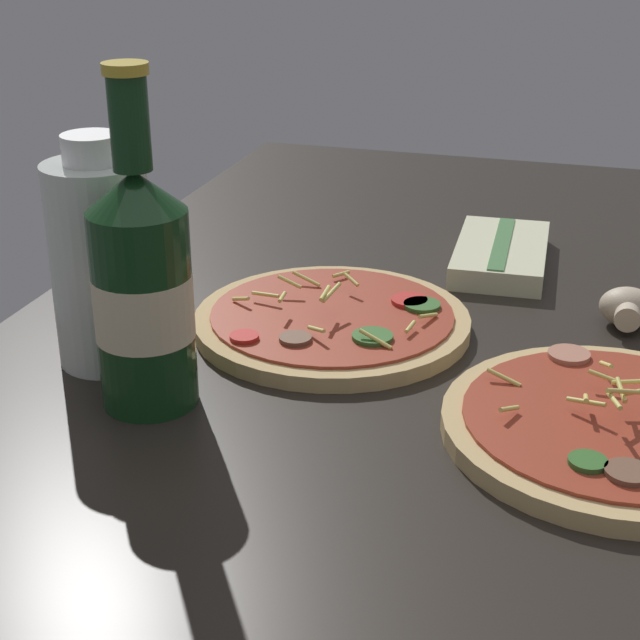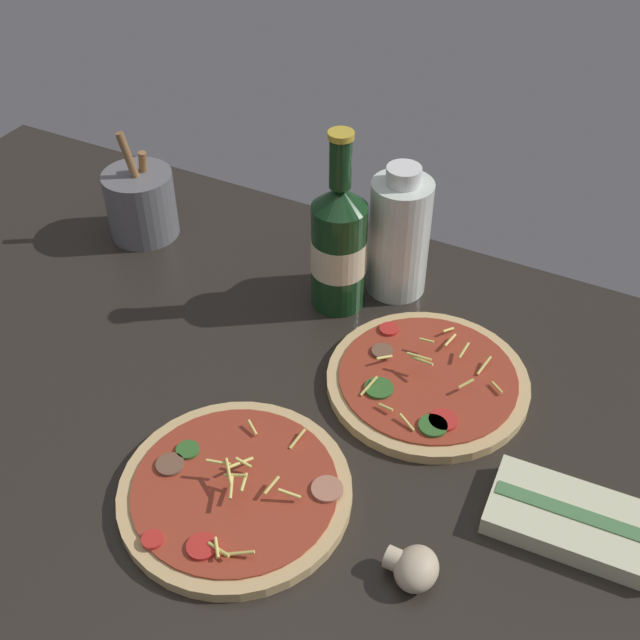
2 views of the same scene
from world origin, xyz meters
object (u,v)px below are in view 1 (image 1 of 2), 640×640
pizza_far (333,321)px  dish_towel (501,254)px  oil_bottle (102,261)px  pizza_near (616,427)px  mushroom_left (628,308)px  beer_bottle (142,287)px

pizza_far → dish_towel: 24.73cm
pizza_far → oil_bottle: bearing=124.3°
pizza_near → dish_towel: bearing=20.6°
mushroom_left → dish_towel: bearing=45.9°
pizza_near → pizza_far: 28.21cm
dish_towel → mushroom_left: bearing=-134.1°
pizza_far → dish_towel: size_ratio=1.39×
dish_towel → pizza_near: bearing=-159.4°
beer_bottle → mushroom_left: size_ratio=4.83×
pizza_near → dish_towel: pizza_near is taller
pizza_near → oil_bottle: (1.16, 41.89, 8.10)cm
mushroom_left → dish_towel: 18.33cm
pizza_near → dish_towel: 36.08cm
pizza_near → oil_bottle: size_ratio=1.31×
oil_bottle → dish_towel: bearing=-41.9°
beer_bottle → pizza_near: bearing=-82.3°
pizza_far → dish_towel: pizza_far is taller
pizza_far → mushroom_left: size_ratio=4.65×
beer_bottle → dish_towel: beer_bottle is taller
oil_bottle → dish_towel: oil_bottle is taller
pizza_near → oil_bottle: bearing=88.4°
pizza_far → beer_bottle: bearing=150.1°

